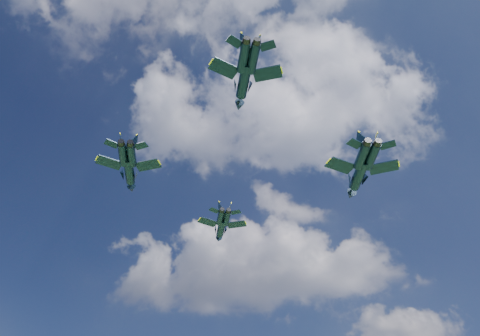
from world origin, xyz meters
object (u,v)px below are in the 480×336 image
(jet_lead, at_px, (221,228))
(jet_slot, at_px, (243,83))
(jet_left, at_px, (130,172))
(jet_right, at_px, (358,176))

(jet_lead, distance_m, jet_slot, 40.48)
(jet_lead, xyz_separation_m, jet_slot, (12.30, -38.57, -0.05))
(jet_lead, distance_m, jet_left, 26.71)
(jet_right, distance_m, jet_slot, 28.38)
(jet_left, xyz_separation_m, jet_right, (39.87, 8.62, -0.26))
(jet_left, relative_size, jet_slot, 1.03)
(jet_right, bearing_deg, jet_slot, -140.46)
(jet_right, bearing_deg, jet_left, 177.41)
(jet_lead, bearing_deg, jet_left, -134.54)
(jet_right, xyz_separation_m, jet_slot, (-16.49, -22.98, 2.28))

